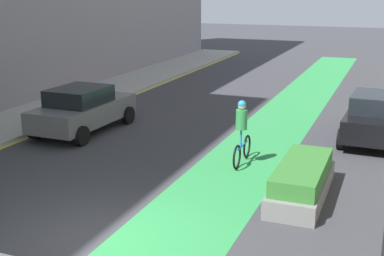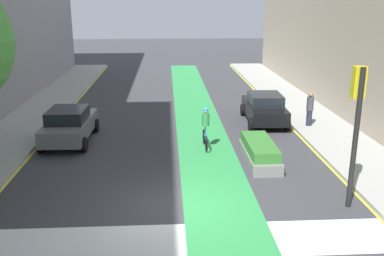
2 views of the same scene
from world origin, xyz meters
The scene contains 6 objects.
ground_plane centered at (0.00, 0.00, 0.00)m, with size 120.00×120.00×0.00m, color #38383D.
bike_lane_paint centered at (1.37, 0.00, 0.00)m, with size 2.40×60.00×0.01m, color #2D8C47.
car_grey_left_far centered at (-4.70, 6.77, 0.80)m, with size 2.10×4.24×1.57m.
car_black_right_far centered at (4.79, 9.37, 0.80)m, with size 2.15×4.26×1.57m.
cyclist_in_lane centered at (1.36, 5.50, 0.97)m, with size 0.32×1.73×1.86m.
median_planter centered at (3.37, 3.73, 0.40)m, with size 1.14×3.26×0.85m.
Camera 1 is at (5.20, -7.94, 4.86)m, focal length 48.41 mm.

